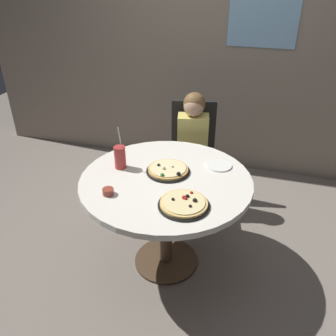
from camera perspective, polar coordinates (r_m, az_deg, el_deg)
name	(u,v)px	position (r m, az deg, el deg)	size (l,w,h in m)	color
ground_plane	(166,261)	(2.77, -0.30, -15.01)	(8.00, 8.00, 0.00)	slate
wall_with_window	(216,28)	(3.66, 7.98, 21.77)	(5.20, 0.14, 2.90)	gray
dining_table	(166,191)	(2.36, -0.35, -3.86)	(1.15, 1.15, 0.75)	silver
chair_wooden	(193,148)	(3.18, 4.08, 3.25)	(0.47, 0.47, 0.95)	black
diner_child	(192,162)	(3.04, 3.91, 0.94)	(0.32, 0.43, 1.08)	#3F4766
pizza_veggie	(168,170)	(2.36, 0.01, -0.33)	(0.30, 0.30, 0.05)	black
pizza_cheese	(184,204)	(2.03, 2.63, -5.90)	(0.31, 0.31, 0.05)	black
soda_cup	(120,157)	(2.41, -7.89, 1.78)	(0.08, 0.08, 0.31)	#B73333
sauce_bowl	(108,192)	(2.16, -9.82, -3.85)	(0.07, 0.07, 0.04)	brown
plate_small	(219,165)	(2.46, 8.39, 0.43)	(0.18, 0.18, 0.01)	white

